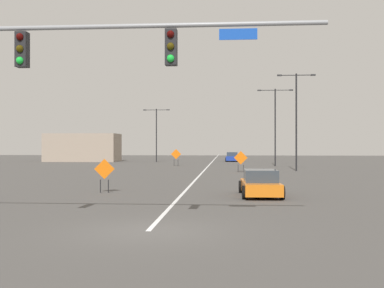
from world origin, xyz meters
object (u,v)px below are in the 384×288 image
Objects in this scene: traffic_signal_assembly at (29,65)px; car_blue_passing at (232,157)px; street_lamp_far_right at (296,114)px; car_orange_approaching at (260,184)px; construction_sign_right_shoulder at (104,171)px; street_lamp_near_right at (156,130)px; street_lamp_far_left at (275,121)px; construction_sign_right_lane at (176,155)px; construction_sign_left_shoulder at (241,159)px.

car_blue_passing is at bearing 83.58° from traffic_signal_assembly.
car_orange_approaching is at bearing -102.33° from street_lamp_far_right.
street_lamp_near_right is at bearing 95.12° from construction_sign_right_shoulder.
street_lamp_far_left is at bearing -72.21° from car_blue_passing.
street_lamp_far_left is at bearing 75.07° from traffic_signal_assembly.
street_lamp_near_right is 3.85× the size of construction_sign_right_lane.
construction_sign_right_shoulder is 8.17m from car_orange_approaching.
construction_sign_left_shoulder is at bearing -108.89° from street_lamp_far_left.
construction_sign_right_lane is 0.47× the size of car_orange_approaching.
street_lamp_far_left is 34.01m from car_orange_approaching.
street_lamp_near_right is 0.85× the size of street_lamp_far_left.
car_orange_approaching is (0.40, -20.47, -0.64)m from construction_sign_left_shoulder.
car_orange_approaching is at bearing -96.88° from street_lamp_far_left.
construction_sign_left_shoulder reaches higher than construction_sign_right_shoulder.
traffic_signal_assembly is at bearing -85.29° from street_lamp_near_right.
construction_sign_right_shoulder is (-12.13, -32.43, -4.28)m from street_lamp_far_left.
car_blue_passing is 48.83m from car_orange_approaching.
construction_sign_right_lane reaches higher than car_blue_passing.
car_blue_passing is at bearing 91.03° from construction_sign_left_shoulder.
street_lamp_near_right is 1.80× the size of car_orange_approaching.
construction_sign_right_shoulder is at bearing 93.03° from traffic_signal_assembly.
traffic_signal_assembly is at bearing -86.97° from construction_sign_right_shoulder.
street_lamp_far_right reaches higher than car_orange_approaching.
construction_sign_right_shoulder is at bearing -110.50° from street_lamp_far_left.
car_blue_passing is at bearing 91.07° from car_orange_approaching.
street_lamp_far_left reaches higher than traffic_signal_assembly.
street_lamp_far_left is 16.86m from car_blue_passing.
car_orange_approaching is (0.91, -48.82, -0.05)m from car_blue_passing.
street_lamp_far_left is 5.13× the size of construction_sign_right_shoulder.
traffic_signal_assembly is at bearing -103.19° from construction_sign_left_shoulder.
car_blue_passing is at bearing 67.15° from construction_sign_right_lane.
street_lamp_near_right reaches higher than construction_sign_right_shoulder.
construction_sign_right_shoulder is 0.41× the size of car_blue_passing.
street_lamp_near_right is at bearing 114.88° from construction_sign_left_shoulder.
construction_sign_right_lane is (-11.78, -0.84, -4.12)m from street_lamp_far_left.
car_orange_approaching is (-5.03, -23.00, -4.91)m from street_lamp_far_right.
construction_sign_right_shoulder reaches higher than car_orange_approaching.
street_lamp_far_right reaches higher than construction_sign_right_lane.
street_lamp_far_right is at bearing -84.52° from street_lamp_far_left.
street_lamp_far_right is at bearing 69.12° from traffic_signal_assembly.
street_lamp_near_right is 20.29m from street_lamp_far_left.
traffic_signal_assembly reaches higher than construction_sign_right_lane.
street_lamp_far_right is 5.27× the size of construction_sign_right_shoulder.
construction_sign_left_shoulder is (7.12, 30.37, -3.67)m from traffic_signal_assembly.
car_blue_passing is (7.19, 47.83, -0.49)m from construction_sign_right_shoulder.
car_orange_approaching is at bearing 52.76° from traffic_signal_assembly.
car_blue_passing is at bearing 107.79° from street_lamp_far_left.
traffic_signal_assembly is at bearing -89.69° from construction_sign_right_lane.
street_lamp_near_right is 12.30m from car_blue_passing.
street_lamp_far_right is at bearing 59.19° from construction_sign_right_shoulder.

